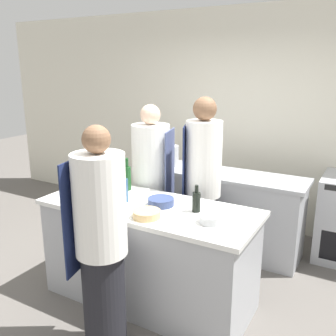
# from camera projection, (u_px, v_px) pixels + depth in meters

# --- Properties ---
(ground_plane) EXTENTS (16.00, 16.00, 0.00)m
(ground_plane) POSITION_uv_depth(u_px,v_px,m) (149.00, 298.00, 3.47)
(ground_plane) COLOR #605B56
(wall_back) EXTENTS (8.00, 0.06, 2.80)m
(wall_back) POSITION_uv_depth(u_px,v_px,m) (235.00, 120.00, 4.88)
(wall_back) COLOR silver
(wall_back) RESTS_ON ground_plane
(prep_counter) EXTENTS (1.91, 0.78, 0.92)m
(prep_counter) POSITION_uv_depth(u_px,v_px,m) (149.00, 253.00, 3.35)
(prep_counter) COLOR #A8AAAF
(prep_counter) RESTS_ON ground_plane
(pass_counter) EXTENTS (1.83, 0.55, 0.92)m
(pass_counter) POSITION_uv_depth(u_px,v_px,m) (223.00, 211.00, 4.32)
(pass_counter) COLOR #A8AAAF
(pass_counter) RESTS_ON ground_plane
(chef_at_prep_near) EXTENTS (0.41, 0.40, 1.71)m
(chef_at_prep_near) POSITION_uv_depth(u_px,v_px,m) (101.00, 244.00, 2.66)
(chef_at_prep_near) COLOR black
(chef_at_prep_near) RESTS_ON ground_plane
(chef_at_stove) EXTENTS (0.45, 0.43, 1.71)m
(chef_at_stove) POSITION_uv_depth(u_px,v_px,m) (152.00, 187.00, 3.92)
(chef_at_stove) COLOR black
(chef_at_stove) RESTS_ON ground_plane
(chef_at_pass_far) EXTENTS (0.41, 0.40, 1.80)m
(chef_at_pass_far) POSITION_uv_depth(u_px,v_px,m) (202.00, 187.00, 3.72)
(chef_at_pass_far) COLOR black
(chef_at_pass_far) RESTS_ON ground_plane
(bottle_olive_oil) EXTENTS (0.08, 0.08, 0.32)m
(bottle_olive_oil) POSITION_uv_depth(u_px,v_px,m) (127.00, 177.00, 3.60)
(bottle_olive_oil) COLOR #19471E
(bottle_olive_oil) RESTS_ON prep_counter
(bottle_vinegar) EXTENTS (0.08, 0.08, 0.29)m
(bottle_vinegar) POSITION_uv_depth(u_px,v_px,m) (124.00, 189.00, 3.28)
(bottle_vinegar) COLOR #2D5175
(bottle_vinegar) RESTS_ON prep_counter
(bottle_wine) EXTENTS (0.08, 0.08, 0.19)m
(bottle_wine) POSITION_uv_depth(u_px,v_px,m) (107.00, 179.00, 3.70)
(bottle_wine) COLOR #B2A84C
(bottle_wine) RESTS_ON prep_counter
(bottle_cooking_oil) EXTENTS (0.07, 0.07, 0.29)m
(bottle_cooking_oil) POSITION_uv_depth(u_px,v_px,m) (87.00, 178.00, 3.61)
(bottle_cooking_oil) COLOR #5B2319
(bottle_cooking_oil) RESTS_ON prep_counter
(bottle_sauce) EXTENTS (0.07, 0.07, 0.23)m
(bottle_sauce) POSITION_uv_depth(u_px,v_px,m) (196.00, 201.00, 3.06)
(bottle_sauce) COLOR black
(bottle_sauce) RESTS_ON prep_counter
(bowl_mixing_large) EXTENTS (0.23, 0.23, 0.07)m
(bowl_mixing_large) POSITION_uv_depth(u_px,v_px,m) (161.00, 202.00, 3.22)
(bowl_mixing_large) COLOR navy
(bowl_mixing_large) RESTS_ON prep_counter
(bowl_prep_small) EXTENTS (0.18, 0.18, 0.06)m
(bowl_prep_small) POSITION_uv_depth(u_px,v_px,m) (210.00, 219.00, 2.85)
(bowl_prep_small) COLOR #B7BABC
(bowl_prep_small) RESTS_ON prep_counter
(bowl_ceramic_blue) EXTENTS (0.22, 0.22, 0.06)m
(bowl_ceramic_blue) POSITION_uv_depth(u_px,v_px,m) (147.00, 214.00, 2.96)
(bowl_ceramic_blue) COLOR tan
(bowl_ceramic_blue) RESTS_ON prep_counter
(cutting_board) EXTENTS (0.35, 0.18, 0.01)m
(cutting_board) POSITION_uv_depth(u_px,v_px,m) (99.00, 195.00, 3.47)
(cutting_board) COLOR tan
(cutting_board) RESTS_ON prep_counter
(stockpot) EXTENTS (0.23, 0.23, 0.24)m
(stockpot) POSITION_uv_depth(u_px,v_px,m) (169.00, 156.00, 4.50)
(stockpot) COLOR #A8AAAF
(stockpot) RESTS_ON pass_counter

